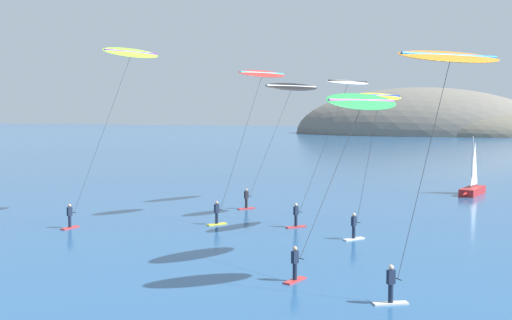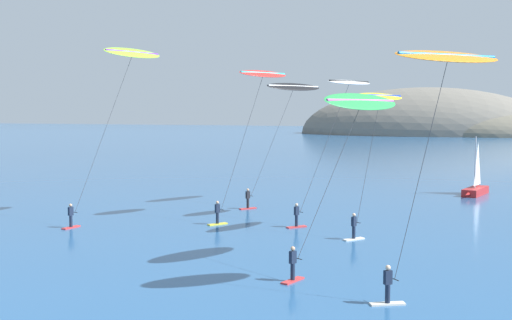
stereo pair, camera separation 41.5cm
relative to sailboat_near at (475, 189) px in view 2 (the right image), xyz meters
The scene contains 9 objects.
headland_island 158.93m from the sailboat_near, 95.26° to the left, with size 91.16×46.38×31.72m.
sailboat_near is the anchor object (origin of this frame).
kitesurfer_red 26.51m from the sailboat_near, 127.53° to the right, with size 4.32×6.97×11.32m.
kitesurfer_black 20.94m from the sailboat_near, 143.18° to the right, with size 5.21×8.32×10.67m.
kitesurfer_yellow 24.70m from the sailboat_near, 104.09° to the right, with size 3.28×6.10×9.45m.
kitesurfer_green 33.10m from the sailboat_near, 99.43° to the right, with size 4.70×8.20×9.20m.
kitesurfer_lime 35.22m from the sailboat_near, 136.77° to the right, with size 3.70×8.93×13.01m.
kitesurfer_white 21.87m from the sailboat_near, 116.65° to the right, with size 4.91×7.93×10.57m.
kitesurfer_orange 37.45m from the sailboat_near, 91.05° to the right, with size 5.40×5.11×10.92m.
Camera 2 is at (22.95, -16.67, 8.24)m, focal length 45.00 mm.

